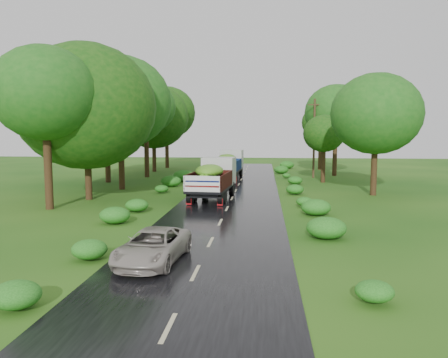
# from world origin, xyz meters

# --- Properties ---
(ground) EXTENTS (120.00, 120.00, 0.00)m
(ground) POSITION_xyz_m (0.00, 0.00, 0.00)
(ground) COLOR #12430E
(ground) RESTS_ON ground
(road) EXTENTS (6.50, 80.00, 0.02)m
(road) POSITION_xyz_m (0.00, 5.00, 0.01)
(road) COLOR black
(road) RESTS_ON ground
(road_lines) EXTENTS (0.12, 69.60, 0.00)m
(road_lines) POSITION_xyz_m (0.00, 6.00, 0.02)
(road_lines) COLOR #BFB78C
(road_lines) RESTS_ON road
(truck_near) EXTENTS (2.80, 6.66, 2.73)m
(truck_near) POSITION_xyz_m (-1.24, 11.78, 1.54)
(truck_near) COLOR black
(truck_near) RESTS_ON ground
(truck_far) EXTENTS (2.68, 6.62, 2.73)m
(truck_far) POSITION_xyz_m (-1.28, 25.10, 1.54)
(truck_far) COLOR black
(truck_far) RESTS_ON ground
(car) EXTENTS (2.25, 4.27, 1.14)m
(car) POSITION_xyz_m (-1.66, -3.00, 0.59)
(car) COLOR #A79E95
(car) RESTS_ON road
(utility_pole) EXTENTS (1.36, 0.34, 7.80)m
(utility_pole) POSITION_xyz_m (7.07, 26.32, 4.02)
(utility_pole) COLOR #382616
(utility_pole) RESTS_ON ground
(trees_left) EXTENTS (7.06, 33.74, 9.34)m
(trees_left) POSITION_xyz_m (-10.28, 21.03, 6.70)
(trees_left) COLOR black
(trees_left) RESTS_ON ground
(trees_right) EXTENTS (5.72, 24.69, 8.17)m
(trees_right) POSITION_xyz_m (9.27, 24.61, 5.75)
(trees_right) COLOR black
(trees_right) RESTS_ON ground
(shrubs) EXTENTS (11.90, 44.00, 0.70)m
(shrubs) POSITION_xyz_m (0.00, 14.00, 0.35)
(shrubs) COLOR #185D16
(shrubs) RESTS_ON ground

